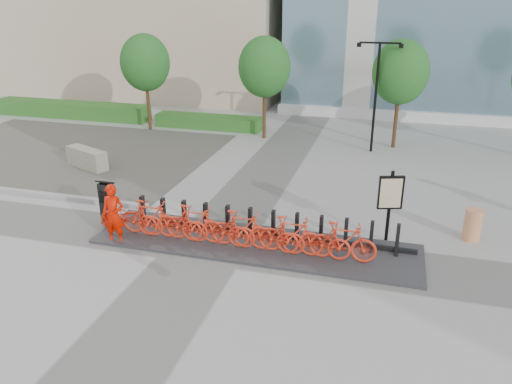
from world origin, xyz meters
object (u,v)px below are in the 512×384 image
(construction_barrel, at_px, (473,225))
(jersey_barrier, at_px, (87,158))
(worker_red, at_px, (113,215))
(kiosk, at_px, (107,202))
(bike_0, at_px, (129,217))
(map_sign, at_px, (390,196))

(construction_barrel, bearing_deg, jersey_barrier, 169.12)
(worker_red, height_order, jersey_barrier, worker_red)
(worker_red, distance_m, jersey_barrier, 7.69)
(kiosk, relative_size, construction_barrel, 1.51)
(bike_0, bearing_deg, kiosk, 66.47)
(bike_0, distance_m, kiosk, 1.07)
(construction_barrel, distance_m, jersey_barrier, 15.30)
(jersey_barrier, bearing_deg, worker_red, -28.37)
(worker_red, bearing_deg, kiosk, 124.04)
(worker_red, bearing_deg, bike_0, 74.44)
(bike_0, height_order, jersey_barrier, bike_0)
(construction_barrel, distance_m, map_sign, 2.76)
(worker_red, height_order, construction_barrel, worker_red)
(bike_0, height_order, worker_red, worker_red)
(kiosk, distance_m, worker_red, 1.35)
(map_sign, bearing_deg, jersey_barrier, 145.58)
(jersey_barrier, xyz_separation_m, map_sign, (12.57, -3.68, 1.05))
(bike_0, bearing_deg, map_sign, -77.73)
(jersey_barrier, bearing_deg, map_sign, 6.22)
(map_sign, bearing_deg, construction_barrel, -0.27)
(bike_0, bearing_deg, jersey_barrier, 42.89)
(kiosk, height_order, map_sign, map_sign)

